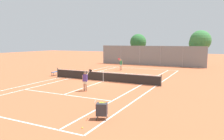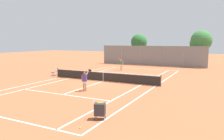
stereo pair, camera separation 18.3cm
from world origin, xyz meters
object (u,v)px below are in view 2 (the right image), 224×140
at_px(loose_tennis_ball_0, 80,128).
at_px(tree_behind_right, 200,41).
at_px(ball_cart, 100,109).
at_px(loose_tennis_ball_1, 129,78).
at_px(player_far_left, 121,64).
at_px(tree_behind_left, 139,42).
at_px(tennis_net, 103,76).
at_px(player_near_side, 85,80).
at_px(courtside_bench, 56,72).

bearing_deg(loose_tennis_ball_0, tree_behind_right, 85.35).
xyz_separation_m(ball_cart, loose_tennis_ball_1, (-3.53, 12.57, -0.50)).
xyz_separation_m(player_far_left, tree_behind_left, (-1.63, 11.75, 2.96)).
relative_size(player_far_left, loose_tennis_ball_0, 26.88).
bearing_deg(tree_behind_right, tennis_net, -111.24).
bearing_deg(tree_behind_right, ball_cart, -94.47).
relative_size(tennis_net, player_near_side, 6.76).
bearing_deg(loose_tennis_ball_1, ball_cart, -74.33).
relative_size(tennis_net, loose_tennis_ball_1, 181.82).
xyz_separation_m(loose_tennis_ball_1, courtside_bench, (-8.64, -1.88, 0.38)).
height_order(player_near_side, loose_tennis_ball_0, player_near_side).
distance_m(player_far_left, loose_tennis_ball_1, 6.83).
relative_size(loose_tennis_ball_0, tree_behind_left, 0.01).
relative_size(ball_cart, player_near_side, 0.54).
xyz_separation_m(loose_tennis_ball_0, tree_behind_right, (2.48, 30.50, 4.04)).
height_order(loose_tennis_ball_1, tree_behind_right, tree_behind_right).
bearing_deg(ball_cart, loose_tennis_ball_0, -98.08).
distance_m(player_near_side, courtside_bench, 9.61).
relative_size(player_near_side, player_far_left, 1.00).
xyz_separation_m(tennis_net, loose_tennis_ball_0, (4.99, -11.27, -0.48)).
distance_m(loose_tennis_ball_1, tree_behind_left, 18.68).
relative_size(player_far_left, courtside_bench, 1.18).
bearing_deg(player_far_left, tree_behind_left, 97.90).
xyz_separation_m(ball_cart, tree_behind_right, (2.27, 29.00, 3.55)).
bearing_deg(player_near_side, tree_behind_left, 99.80).
bearing_deg(courtside_bench, loose_tennis_ball_1, 12.25).
bearing_deg(player_near_side, tennis_net, 100.33).
xyz_separation_m(tennis_net, player_near_side, (0.85, -4.64, 0.42)).
height_order(loose_tennis_ball_1, tree_behind_left, tree_behind_left).
bearing_deg(player_far_left, courtside_bench, -123.76).
bearing_deg(tree_behind_left, tree_behind_right, -5.77).
bearing_deg(loose_tennis_ball_0, player_near_side, 122.04).
bearing_deg(tree_behind_left, loose_tennis_ball_1, -73.63).
bearing_deg(tree_behind_right, player_far_left, -131.20).
xyz_separation_m(loose_tennis_ball_0, tree_behind_left, (-8.46, 31.61, 3.85)).
xyz_separation_m(tennis_net, tree_behind_right, (7.47, 19.23, 3.57)).
bearing_deg(tennis_net, loose_tennis_ball_1, 59.10).
distance_m(ball_cart, courtside_bench, 16.20).
height_order(player_near_side, tree_behind_right, tree_behind_right).
height_order(tennis_net, ball_cart, tennis_net).
height_order(tennis_net, player_near_side, player_near_side).
relative_size(ball_cart, loose_tennis_ball_1, 14.58).
distance_m(tennis_net, tree_behind_right, 20.94).
height_order(ball_cart, player_near_side, player_near_side).
xyz_separation_m(tennis_net, loose_tennis_ball_1, (1.68, 2.81, -0.48)).
bearing_deg(tree_behind_left, loose_tennis_ball_0, -75.01).
relative_size(loose_tennis_ball_0, courtside_bench, 0.04).
xyz_separation_m(loose_tennis_ball_1, tree_behind_left, (-5.15, 17.53, 3.85)).
height_order(player_far_left, loose_tennis_ball_1, player_far_left).
bearing_deg(tree_behind_right, courtside_bench, -128.27).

